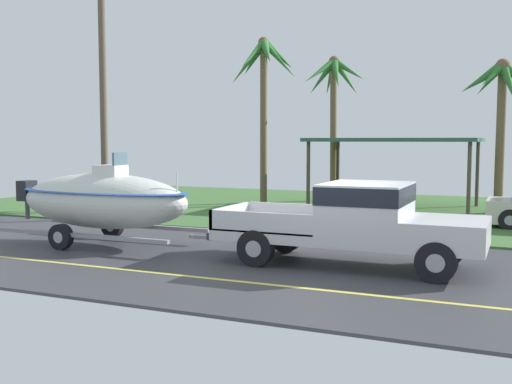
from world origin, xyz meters
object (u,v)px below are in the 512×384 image
(pickup_truck_towing, at_px, (365,220))
(carport_awning, at_px, (396,142))
(palm_tree_far_right, at_px, (502,97))
(utility_pole, at_px, (103,86))
(palm_tree_far_left, at_px, (264,73))
(palm_tree_near_right, at_px, (333,89))
(boat_on_trailer, at_px, (103,200))

(pickup_truck_towing, height_order, carport_awning, carport_awning)
(palm_tree_far_right, relative_size, utility_pole, 0.64)
(palm_tree_far_left, relative_size, utility_pole, 0.78)
(palm_tree_far_left, xyz_separation_m, utility_pole, (-3.53, -5.70, -0.85))
(pickup_truck_towing, bearing_deg, utility_pole, 157.28)
(palm_tree_far_left, relative_size, palm_tree_far_right, 1.21)
(palm_tree_near_right, xyz_separation_m, utility_pole, (-5.54, -8.71, -0.36))
(boat_on_trailer, height_order, palm_tree_near_right, palm_tree_near_right)
(carport_awning, xyz_separation_m, palm_tree_far_right, (3.79, 0.08, 1.62))
(boat_on_trailer, height_order, utility_pole, utility_pole)
(palm_tree_near_right, bearing_deg, palm_tree_far_left, -123.67)
(boat_on_trailer, distance_m, carport_awning, 12.48)
(carport_awning, height_order, palm_tree_near_right, palm_tree_near_right)
(pickup_truck_towing, height_order, boat_on_trailer, boat_on_trailer)
(boat_on_trailer, relative_size, palm_tree_far_left, 0.91)
(palm_tree_near_right, height_order, palm_tree_far_right, palm_tree_near_right)
(pickup_truck_towing, relative_size, utility_pole, 0.68)
(utility_pole, bearing_deg, palm_tree_far_right, 29.27)
(boat_on_trailer, xyz_separation_m, palm_tree_far_right, (9.23, 11.21, 3.13))
(boat_on_trailer, height_order, palm_tree_far_left, palm_tree_far_left)
(palm_tree_far_left, height_order, utility_pole, utility_pole)
(boat_on_trailer, bearing_deg, palm_tree_near_right, 79.76)
(palm_tree_far_right, bearing_deg, carport_awning, -178.80)
(palm_tree_near_right, bearing_deg, boat_on_trailer, -100.24)
(utility_pole, bearing_deg, boat_on_trailer, -52.99)
(boat_on_trailer, bearing_deg, palm_tree_far_left, 88.08)
(pickup_truck_towing, relative_size, palm_tree_far_left, 0.87)
(boat_on_trailer, xyz_separation_m, palm_tree_far_left, (0.33, 9.94, 4.25))
(palm_tree_near_right, bearing_deg, utility_pole, -122.45)
(pickup_truck_towing, xyz_separation_m, utility_pole, (-10.14, 4.24, 3.54))
(pickup_truck_towing, xyz_separation_m, palm_tree_near_right, (-4.60, 12.95, 3.90))
(carport_awning, xyz_separation_m, palm_tree_near_right, (-3.10, 1.83, 2.25))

